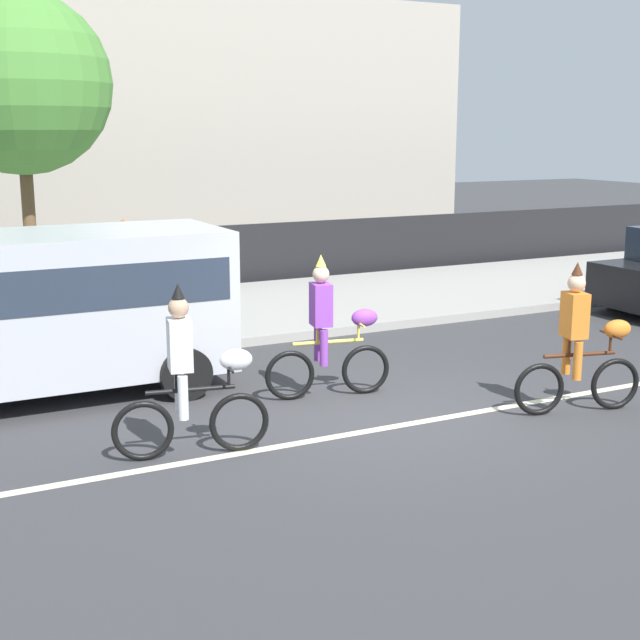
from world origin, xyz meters
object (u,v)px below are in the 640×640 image
object	(u,v)px
parade_cyclist_zebra	(192,382)
parade_cyclist_orange	(581,347)
pedestrian_onlooker	(127,257)
parade_cyclist_purple	(329,335)
parked_van_silver	(40,302)

from	to	relation	value
parade_cyclist_zebra	parade_cyclist_orange	distance (m)	4.88
pedestrian_onlooker	parade_cyclist_purple	bearing A→B (deg)	-84.03
parade_cyclist_purple	parade_cyclist_orange	xyz separation A→B (m)	(2.49, -2.01, 0.00)
parade_cyclist_orange	parked_van_silver	size ratio (longest dim) A/B	0.38
parade_cyclist_purple	parked_van_silver	xyz separation A→B (m)	(-3.37, 1.75, 0.44)
parade_cyclist_orange	pedestrian_onlooker	bearing A→B (deg)	109.31
parade_cyclist_orange	pedestrian_onlooker	xyz separation A→B (m)	(-3.24, 9.26, 0.17)
parade_cyclist_zebra	parade_cyclist_purple	distance (m)	2.66
parade_cyclist_zebra	parade_cyclist_orange	size ratio (longest dim) A/B	1.00
parade_cyclist_orange	pedestrian_onlooker	size ratio (longest dim) A/B	1.19
parade_cyclist_purple	parade_cyclist_orange	world-z (taller)	same
parked_van_silver	parade_cyclist_purple	bearing A→B (deg)	-27.38
parked_van_silver	parade_cyclist_orange	bearing A→B (deg)	-32.70
pedestrian_onlooker	parade_cyclist_orange	bearing A→B (deg)	-70.69
parade_cyclist_zebra	parked_van_silver	size ratio (longest dim) A/B	0.38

